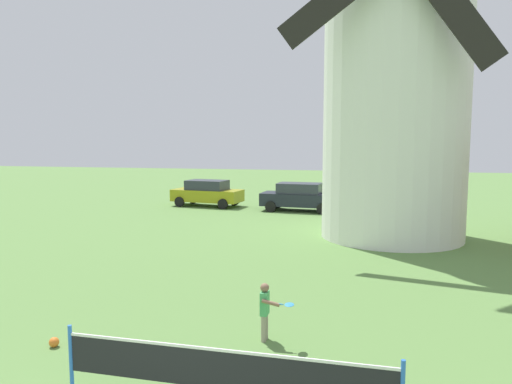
{
  "coord_description": "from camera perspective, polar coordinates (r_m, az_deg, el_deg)",
  "views": [
    {
      "loc": [
        2.36,
        -3.57,
        3.81
      ],
      "look_at": [
        0.49,
        4.25,
        2.95
      ],
      "focal_mm": 32.57,
      "sensor_mm": 36.0,
      "label": 1
    }
  ],
  "objects": [
    {
      "name": "parked_car_black",
      "position": [
        25.92,
        5.34,
        -0.56
      ],
      "size": [
        4.28,
        2.08,
        1.56
      ],
      "color": "#1E232D",
      "rests_on": "ground_plane"
    },
    {
      "name": "tennis_net",
      "position": [
        6.87,
        -4.16,
        -20.99
      ],
      "size": [
        4.81,
        0.06,
        1.1
      ],
      "color": "blue",
      "rests_on": "ground_plane"
    },
    {
      "name": "windmill",
      "position": [
        19.55,
        16.83,
        15.92
      ],
      "size": [
        8.21,
        6.32,
        14.21
      ],
      "color": "white",
      "rests_on": "ground_plane"
    },
    {
      "name": "parked_car_mustard",
      "position": [
        27.92,
        -6.01,
        -0.09
      ],
      "size": [
        4.31,
        2.27,
        1.56
      ],
      "color": "#999919",
      "rests_on": "ground_plane"
    },
    {
      "name": "stray_ball",
      "position": [
        9.86,
        -23.56,
        -16.55
      ],
      "size": [
        0.19,
        0.19,
        0.19
      ],
      "primitive_type": "sphere",
      "color": "orange",
      "rests_on": "ground_plane"
    },
    {
      "name": "player_far",
      "position": [
        9.18,
        1.23,
        -14.08
      ],
      "size": [
        0.68,
        0.48,
        1.13
      ],
      "color": "#9E937F",
      "rests_on": "ground_plane"
    }
  ]
}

